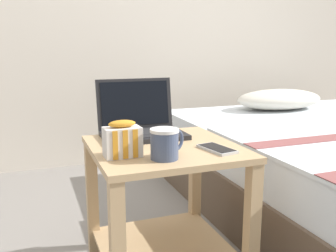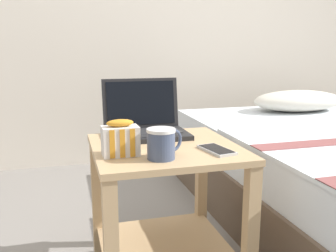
{
  "view_description": "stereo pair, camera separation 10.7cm",
  "coord_description": "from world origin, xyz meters",
  "px_view_note": "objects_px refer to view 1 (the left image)",
  "views": [
    {
      "loc": [
        -0.45,
        -1.23,
        0.89
      ],
      "look_at": [
        0.0,
        -0.04,
        0.62
      ],
      "focal_mm": 40.0,
      "sensor_mm": 36.0,
      "label": 1
    },
    {
      "loc": [
        -0.34,
        -1.27,
        0.89
      ],
      "look_at": [
        0.0,
        -0.04,
        0.62
      ],
      "focal_mm": 40.0,
      "sensor_mm": 36.0,
      "label": 2
    }
  ],
  "objects_px": {
    "mug_front_left": "(165,142)",
    "cell_phone": "(217,149)",
    "laptop": "(141,124)",
    "snack_bag": "(122,140)"
  },
  "relations": [
    {
      "from": "snack_bag",
      "to": "cell_phone",
      "type": "xyz_separation_m",
      "value": [
        0.32,
        -0.04,
        -0.05
      ]
    },
    {
      "from": "mug_front_left",
      "to": "snack_bag",
      "type": "distance_m",
      "value": 0.14
    },
    {
      "from": "snack_bag",
      "to": "cell_phone",
      "type": "distance_m",
      "value": 0.33
    },
    {
      "from": "mug_front_left",
      "to": "snack_bag",
      "type": "relative_size",
      "value": 1.06
    },
    {
      "from": "mug_front_left",
      "to": "snack_bag",
      "type": "bearing_deg",
      "value": 149.52
    },
    {
      "from": "mug_front_left",
      "to": "cell_phone",
      "type": "bearing_deg",
      "value": 8.94
    },
    {
      "from": "mug_front_left",
      "to": "cell_phone",
      "type": "relative_size",
      "value": 0.82
    },
    {
      "from": "laptop",
      "to": "snack_bag",
      "type": "height_order",
      "value": "laptop"
    },
    {
      "from": "mug_front_left",
      "to": "snack_bag",
      "type": "height_order",
      "value": "snack_bag"
    },
    {
      "from": "mug_front_left",
      "to": "cell_phone",
      "type": "distance_m",
      "value": 0.21
    }
  ]
}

